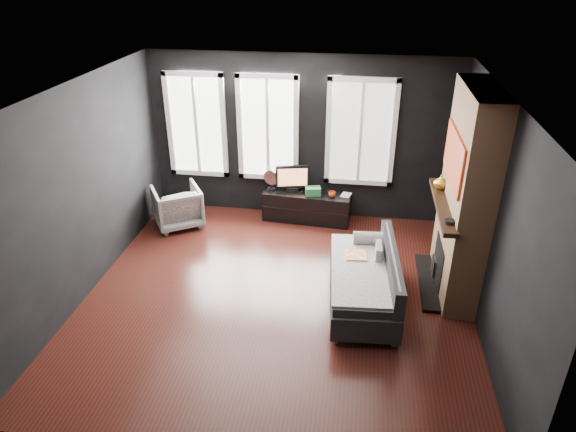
# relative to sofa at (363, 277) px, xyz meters

# --- Properties ---
(floor) EXTENTS (5.00, 5.00, 0.00)m
(floor) POSITION_rel_sofa_xyz_m (-1.10, -0.04, -0.39)
(floor) COLOR black
(floor) RESTS_ON ground
(ceiling) EXTENTS (5.00, 5.00, 0.00)m
(ceiling) POSITION_rel_sofa_xyz_m (-1.10, -0.04, 2.31)
(ceiling) COLOR white
(ceiling) RESTS_ON ground
(wall_back) EXTENTS (5.00, 0.02, 2.70)m
(wall_back) POSITION_rel_sofa_xyz_m (-1.10, 2.46, 0.96)
(wall_back) COLOR black
(wall_back) RESTS_ON ground
(wall_left) EXTENTS (0.02, 5.00, 2.70)m
(wall_left) POSITION_rel_sofa_xyz_m (-3.60, -0.04, 0.96)
(wall_left) COLOR black
(wall_left) RESTS_ON ground
(wall_right) EXTENTS (0.02, 5.00, 2.70)m
(wall_right) POSITION_rel_sofa_xyz_m (1.40, -0.04, 0.96)
(wall_right) COLOR black
(wall_right) RESTS_ON ground
(windows) EXTENTS (4.00, 0.16, 1.76)m
(windows) POSITION_rel_sofa_xyz_m (-1.55, 2.42, 1.99)
(windows) COLOR white
(windows) RESTS_ON wall_back
(fireplace) EXTENTS (0.70, 1.62, 2.70)m
(fireplace) POSITION_rel_sofa_xyz_m (1.20, 0.56, 0.96)
(fireplace) COLOR #93724C
(fireplace) RESTS_ON floor
(sofa) EXTENTS (1.02, 1.85, 0.77)m
(sofa) POSITION_rel_sofa_xyz_m (0.00, 0.00, 0.00)
(sofa) COLOR #27272A
(sofa) RESTS_ON floor
(stripe_pillow) EXTENTS (0.07, 0.31, 0.31)m
(stripe_pillow) POSITION_rel_sofa_xyz_m (0.18, 0.29, 0.17)
(stripe_pillow) COLOR gray
(stripe_pillow) RESTS_ON sofa
(armchair) EXTENTS (0.97, 0.95, 0.74)m
(armchair) POSITION_rel_sofa_xyz_m (-3.05, 1.71, -0.02)
(armchair) COLOR silver
(armchair) RESTS_ON floor
(media_console) EXTENTS (1.48, 0.57, 0.50)m
(media_console) POSITION_rel_sofa_xyz_m (-0.96, 2.20, -0.14)
(media_console) COLOR black
(media_console) RESTS_ON floor
(monitor) EXTENTS (0.58, 0.24, 0.50)m
(monitor) POSITION_rel_sofa_xyz_m (-1.22, 2.26, 0.36)
(monitor) COLOR black
(monitor) RESTS_ON media_console
(desk_fan) EXTENTS (0.32, 0.32, 0.36)m
(desk_fan) POSITION_rel_sofa_xyz_m (-1.58, 2.24, 0.29)
(desk_fan) COLOR #A4A4A4
(desk_fan) RESTS_ON media_console
(mug) EXTENTS (0.12, 0.10, 0.12)m
(mug) POSITION_rel_sofa_xyz_m (-0.55, 2.11, 0.17)
(mug) COLOR red
(mug) RESTS_ON media_console
(book) EXTENTS (0.15, 0.05, 0.20)m
(book) POSITION_rel_sofa_xyz_m (-0.40, 2.21, 0.21)
(book) COLOR tan
(book) RESTS_ON media_console
(storage_box) EXTENTS (0.27, 0.20, 0.13)m
(storage_box) POSITION_rel_sofa_xyz_m (-0.86, 2.14, 0.18)
(storage_box) COLOR #2A743C
(storage_box) RESTS_ON media_console
(mantel_vase) EXTENTS (0.22, 0.23, 0.19)m
(mantel_vase) POSITION_rel_sofa_xyz_m (0.95, 1.01, 0.94)
(mantel_vase) COLOR gold
(mantel_vase) RESTS_ON fireplace
(mantel_clock) EXTENTS (0.13, 0.13, 0.04)m
(mantel_clock) POSITION_rel_sofa_xyz_m (0.95, 0.01, 0.86)
(mantel_clock) COLOR black
(mantel_clock) RESTS_ON fireplace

